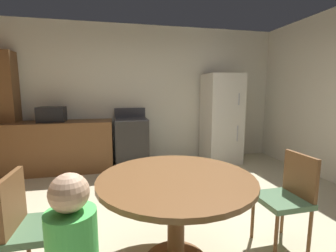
{
  "coord_description": "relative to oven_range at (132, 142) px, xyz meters",
  "views": [
    {
      "loc": [
        -0.53,
        -2.03,
        1.43
      ],
      "look_at": [
        0.18,
        1.16,
        0.95
      ],
      "focal_mm": 25.31,
      "sensor_mm": 36.0,
      "label": 1
    }
  ],
  "objects": [
    {
      "name": "ground_plane",
      "position": [
        0.26,
        -2.41,
        -0.47
      ],
      "size": [
        14.0,
        14.0,
        0.0
      ],
      "primitive_type": "plane",
      "color": "beige"
    },
    {
      "name": "wall_back",
      "position": [
        0.26,
        0.4,
        0.88
      ],
      "size": [
        5.87,
        0.12,
        2.7
      ],
      "primitive_type": "cube",
      "color": "silver",
      "rests_on": "ground"
    },
    {
      "name": "kitchen_counter",
      "position": [
        -1.37,
        -0.0,
        -0.02
      ],
      "size": [
        2.03,
        0.6,
        0.9
      ],
      "primitive_type": "cube",
      "color": "brown",
      "rests_on": "ground"
    },
    {
      "name": "pantry_column",
      "position": [
        -2.16,
        0.18,
        0.58
      ],
      "size": [
        0.44,
        0.36,
        2.1
      ],
      "primitive_type": "cube",
      "color": "brown",
      "rests_on": "ground"
    },
    {
      "name": "oven_range",
      "position": [
        0.0,
        0.0,
        0.0
      ],
      "size": [
        0.6,
        0.6,
        1.1
      ],
      "color": "#2D2B28",
      "rests_on": "ground"
    },
    {
      "name": "refrigerator",
      "position": [
        1.8,
        -0.05,
        0.41
      ],
      "size": [
        0.68,
        0.68,
        1.76
      ],
      "color": "silver",
      "rests_on": "ground"
    },
    {
      "name": "microwave",
      "position": [
        -1.36,
        -0.0,
        0.56
      ],
      "size": [
        0.44,
        0.32,
        0.26
      ],
      "primitive_type": "cube",
      "color": "black",
      "rests_on": "kitchen_counter"
    },
    {
      "name": "dining_table",
      "position": [
        0.18,
        -2.69,
        0.14
      ],
      "size": [
        1.25,
        1.25,
        0.76
      ],
      "color": "brown",
      "rests_on": "ground"
    },
    {
      "name": "chair_west",
      "position": [
        -0.88,
        -2.69,
        0.03
      ],
      "size": [
        0.4,
        0.4,
        0.87
      ],
      "rotation": [
        0.0,
        0.0,
        6.28
      ],
      "color": "brown",
      "rests_on": "ground"
    },
    {
      "name": "chair_east",
      "position": [
        1.24,
        -2.68,
        0.03
      ],
      "size": [
        0.41,
        0.41,
        0.87
      ],
      "rotation": [
        0.0,
        0.0,
        3.16
      ],
      "color": "brown",
      "rests_on": "ground"
    }
  ]
}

